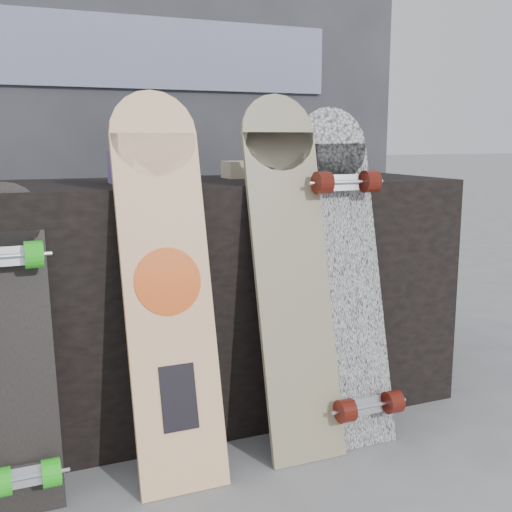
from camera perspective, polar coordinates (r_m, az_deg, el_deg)
name	(u,v)px	position (r m, az deg, el deg)	size (l,w,h in m)	color
ground	(276,466)	(1.97, 1.83, -18.16)	(60.00, 60.00, 0.00)	slate
vendor_table	(217,295)	(2.26, -3.47, -3.46)	(1.60, 0.60, 0.80)	black
booth	(152,102)	(3.01, -9.22, 13.37)	(2.40, 0.22, 2.20)	#343439
merch_box_purple	(139,167)	(2.07, -10.33, 7.76)	(0.18, 0.12, 0.10)	#4F3C7C
merch_box_small	(300,161)	(2.35, 3.97, 8.44)	(0.14, 0.14, 0.12)	#4F3C7C
merch_box_flat	(254,169)	(2.34, -0.18, 7.72)	(0.22, 0.10, 0.06)	#D1B78C
longboard_geisha	(167,276)	(1.78, -7.96, -1.77)	(0.25, 0.30, 1.08)	beige
longboard_celtic	(291,264)	(1.92, 3.11, -0.67)	(0.24, 0.29, 1.08)	beige
longboard_cascadia	(347,270)	(2.02, 8.10, -1.22)	(0.24, 0.33, 1.04)	white
skateboard_dark	(16,345)	(1.76, -20.58, -7.38)	(0.19, 0.29, 0.83)	black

